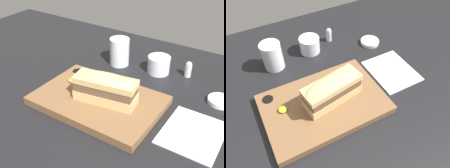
# 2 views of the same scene
# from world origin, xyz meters

# --- Properties ---
(dining_table) EXTENTS (1.98, 1.07, 0.02)m
(dining_table) POSITION_xyz_m (0.00, 0.00, 0.01)
(dining_table) COLOR black
(dining_table) RESTS_ON ground
(serving_board) EXTENTS (0.39, 0.26, 0.03)m
(serving_board) POSITION_xyz_m (-0.07, -0.03, 0.03)
(serving_board) COLOR brown
(serving_board) RESTS_ON dining_table
(sandwich) EXTENTS (0.20, 0.10, 0.09)m
(sandwich) POSITION_xyz_m (-0.04, -0.03, 0.09)
(sandwich) COLOR tan
(sandwich) RESTS_ON serving_board
(mustard_dollop) EXTENTS (0.03, 0.03, 0.01)m
(mustard_dollop) POSITION_xyz_m (-0.20, -0.00, 0.05)
(mustard_dollop) COLOR gold
(mustard_dollop) RESTS_ON serving_board
(water_glass) EXTENTS (0.08, 0.08, 0.11)m
(water_glass) POSITION_xyz_m (-0.16, 0.23, 0.07)
(water_glass) COLOR silver
(water_glass) RESTS_ON dining_table
(wine_glass) EXTENTS (0.08, 0.08, 0.06)m
(wine_glass) POSITION_xyz_m (0.00, 0.26, 0.05)
(wine_glass) COLOR silver
(wine_glass) RESTS_ON dining_table
(napkin) EXTENTS (0.16, 0.19, 0.00)m
(napkin) POSITION_xyz_m (0.22, 0.00, 0.02)
(napkin) COLOR white
(napkin) RESTS_ON dining_table
(salt_shaker) EXTENTS (0.02, 0.02, 0.06)m
(salt_shaker) POSITION_xyz_m (0.10, 0.29, 0.05)
(salt_shaker) COLOR silver
(salt_shaker) RESTS_ON dining_table
(condiment_dish) EXTENTS (0.08, 0.08, 0.01)m
(condiment_dish) POSITION_xyz_m (0.25, 0.18, 0.03)
(condiment_dish) COLOR white
(condiment_dish) RESTS_ON dining_table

